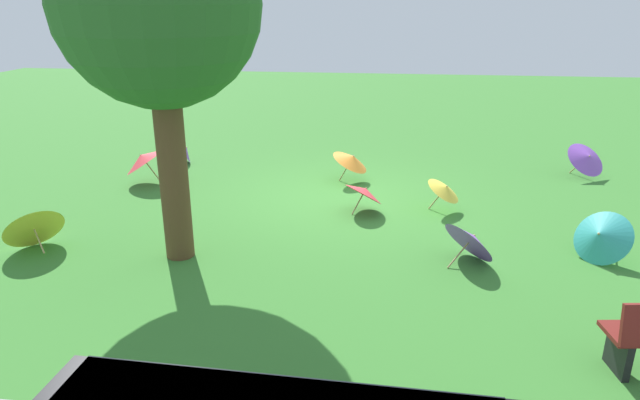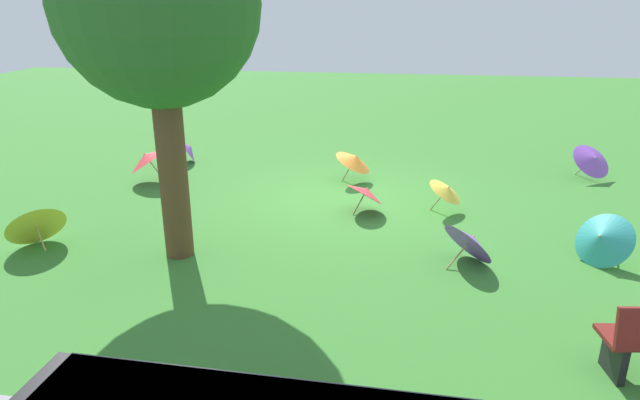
% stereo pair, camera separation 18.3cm
% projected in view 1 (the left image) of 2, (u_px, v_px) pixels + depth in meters
% --- Properties ---
extents(ground, '(40.00, 40.00, 0.00)m').
position_uv_depth(ground, '(338.00, 199.00, 10.92)').
color(ground, '#387A2D').
extents(shade_tree, '(2.75, 2.75, 5.00)m').
position_uv_depth(shade_tree, '(158.00, 8.00, 7.32)').
color(shade_tree, brown).
rests_on(shade_tree, ground).
extents(parasol_yellow_0, '(1.12, 1.13, 0.83)m').
position_uv_depth(parasol_yellow_0, '(32.00, 225.00, 8.59)').
color(parasol_yellow_0, tan).
rests_on(parasol_yellow_0, ground).
extents(parasol_purple_0, '(1.03, 1.06, 0.73)m').
position_uv_depth(parasol_purple_0, '(471.00, 239.00, 8.19)').
color(parasol_purple_0, tan).
rests_on(parasol_purple_0, ground).
extents(parasol_orange_0, '(0.92, 0.93, 0.77)m').
position_uv_depth(parasol_orange_0, '(352.00, 159.00, 11.78)').
color(parasol_orange_0, tan).
rests_on(parasol_orange_0, ground).
extents(parasol_yellow_1, '(0.79, 0.82, 0.67)m').
position_uv_depth(parasol_yellow_1, '(445.00, 189.00, 10.14)').
color(parasol_yellow_1, tan).
rests_on(parasol_yellow_1, ground).
extents(parasol_purple_1, '(0.78, 0.85, 0.67)m').
position_uv_depth(parasol_purple_1, '(184.00, 150.00, 13.22)').
color(parasol_purple_1, tan).
rests_on(parasol_purple_1, ground).
extents(parasol_teal_1, '(1.05, 1.06, 0.80)m').
position_uv_depth(parasol_teal_1, '(601.00, 236.00, 8.22)').
color(parasol_teal_1, tan).
rests_on(parasol_teal_1, ground).
extents(parasol_purple_2, '(1.12, 1.08, 0.80)m').
position_uv_depth(parasol_purple_2, '(587.00, 158.00, 12.08)').
color(parasol_purple_2, tan).
rests_on(parasol_purple_2, ground).
extents(parasol_red_2, '(0.97, 1.01, 0.89)m').
position_uv_depth(parasol_red_2, '(143.00, 159.00, 11.63)').
color(parasol_red_2, tan).
rests_on(parasol_red_2, ground).
extents(parasol_red_3, '(1.02, 1.03, 0.66)m').
position_uv_depth(parasol_red_3, '(364.00, 191.00, 10.12)').
color(parasol_red_3, tan).
rests_on(parasol_red_3, ground).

